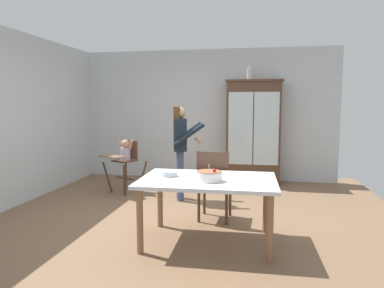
% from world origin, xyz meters
% --- Properties ---
extents(ground_plane, '(6.24, 6.24, 0.00)m').
position_xyz_m(ground_plane, '(0.00, 0.00, 0.00)').
color(ground_plane, brown).
extents(wall_back, '(5.32, 0.06, 2.70)m').
position_xyz_m(wall_back, '(0.00, 2.63, 1.35)').
color(wall_back, silver).
rests_on(wall_back, ground_plane).
extents(wall_left, '(0.06, 5.32, 2.70)m').
position_xyz_m(wall_left, '(-2.63, 0.00, 1.35)').
color(wall_left, silver).
rests_on(wall_left, ground_plane).
extents(china_cabinet, '(1.10, 0.48, 2.05)m').
position_xyz_m(china_cabinet, '(0.98, 2.37, 1.03)').
color(china_cabinet, '#4C3323').
rests_on(china_cabinet, ground_plane).
extents(ceramic_vase, '(0.13, 0.13, 0.27)m').
position_xyz_m(ceramic_vase, '(0.90, 2.37, 2.17)').
color(ceramic_vase, '#B2B7B2').
rests_on(ceramic_vase, china_cabinet).
extents(high_chair_with_toddler, '(0.77, 0.83, 0.95)m').
position_xyz_m(high_chair_with_toddler, '(-1.26, 1.18, 0.65)').
color(high_chair_with_toddler, '#4C3323').
rests_on(high_chair_with_toddler, ground_plane).
extents(adult_person, '(0.60, 0.59, 1.53)m').
position_xyz_m(adult_person, '(-0.18, 0.88, 0.97)').
color(adult_person, '#3D4C6B').
rests_on(adult_person, ground_plane).
extents(dining_table, '(1.53, 1.04, 0.74)m').
position_xyz_m(dining_table, '(0.51, -0.84, 0.65)').
color(dining_table, silver).
rests_on(dining_table, ground_plane).
extents(birthday_cake, '(0.28, 0.28, 0.19)m').
position_xyz_m(birthday_cake, '(0.54, -0.96, 0.79)').
color(birthday_cake, white).
rests_on(birthday_cake, dining_table).
extents(serving_bowl, '(0.18, 0.18, 0.05)m').
position_xyz_m(serving_bowl, '(0.05, -0.78, 0.77)').
color(serving_bowl, '#B2BCC6').
rests_on(serving_bowl, dining_table).
extents(dining_chair_far_side, '(0.46, 0.46, 0.96)m').
position_xyz_m(dining_chair_far_side, '(0.49, -0.11, 0.56)').
color(dining_chair_far_side, '#4C3323').
rests_on(dining_chair_far_side, ground_plane).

